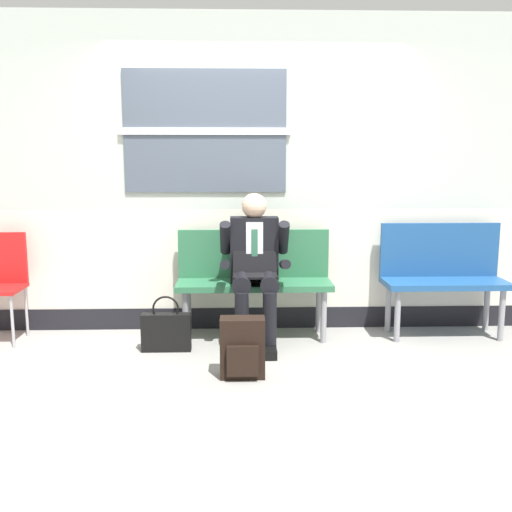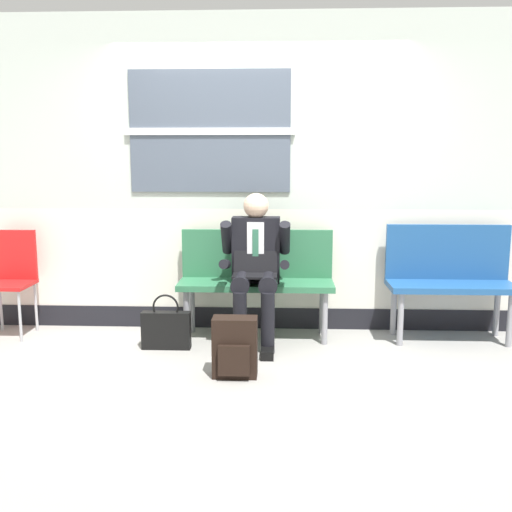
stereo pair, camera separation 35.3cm
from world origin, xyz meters
TOP-DOWN VIEW (x-y plane):
  - ground_plane at (0.00, 0.00)m, footprint 18.00×18.00m
  - station_wall at (-0.01, 0.60)m, footprint 5.75×0.16m
  - bench_with_person at (-0.02, 0.33)m, footprint 1.31×0.42m
  - bench_empty at (1.62, 0.33)m, footprint 1.05×0.42m
  - person_seated at (-0.02, 0.13)m, footprint 0.57×0.70m
  - backpack at (-0.13, -0.65)m, footprint 0.32×0.20m
  - handbag at (-0.73, -0.07)m, footprint 0.39×0.09m
  - folding_chair at (-2.15, 0.29)m, footprint 0.38×0.38m

SIDE VIEW (x-z plane):
  - ground_plane at x=0.00m, z-range 0.00..0.00m
  - handbag at x=-0.73m, z-range -0.06..0.39m
  - backpack at x=-0.13m, z-range -0.01..0.42m
  - folding_chair at x=-2.15m, z-range 0.09..1.00m
  - bench_with_person at x=-0.02m, z-range 0.09..1.01m
  - bench_empty at x=1.62m, z-range 0.07..1.04m
  - person_seated at x=-0.02m, z-range 0.04..1.29m
  - station_wall at x=-0.01m, z-range -0.01..2.75m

